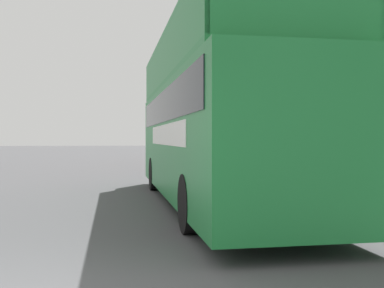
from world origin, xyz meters
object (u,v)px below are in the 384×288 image
object	(u,v)px
tour_bus	(213,129)
parked_car_ahead_of_bus	(195,160)
lamp_post_nearest	(336,58)
lamp_post_second	(246,94)
litter_bin	(349,181)

from	to	relation	value
tour_bus	parked_car_ahead_of_bus	bearing A→B (deg)	82.48
lamp_post_nearest	parked_car_ahead_of_bus	bearing A→B (deg)	98.19
tour_bus	lamp_post_second	bearing A→B (deg)	66.51
parked_car_ahead_of_bus	litter_bin	bearing A→B (deg)	-74.81
tour_bus	litter_bin	size ratio (longest dim) A/B	12.32
lamp_post_second	litter_bin	world-z (taller)	lamp_post_second
parked_car_ahead_of_bus	litter_bin	xyz separation A→B (m)	(2.22, -9.62, -0.05)
tour_bus	lamp_post_second	world-z (taller)	lamp_post_second
lamp_post_nearest	lamp_post_second	bearing A→B (deg)	88.68
tour_bus	lamp_post_second	xyz separation A→B (m)	(2.47, 6.42, 1.51)
parked_car_ahead_of_bus	lamp_post_nearest	world-z (taller)	lamp_post_nearest
tour_bus	litter_bin	distance (m)	3.35
lamp_post_second	tour_bus	bearing A→B (deg)	-111.04
parked_car_ahead_of_bus	lamp_post_second	world-z (taller)	lamp_post_second
tour_bus	parked_car_ahead_of_bus	world-z (taller)	tour_bus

